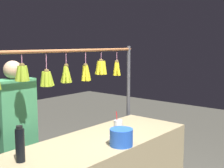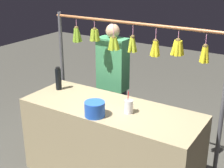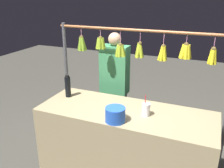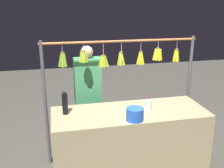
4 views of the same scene
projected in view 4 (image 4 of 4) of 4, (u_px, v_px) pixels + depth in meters
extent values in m
cube|color=tan|center=(129.00, 143.00, 3.44)|extent=(1.93, 0.73, 0.89)
cylinder|color=#4C4C51|center=(188.00, 95.00, 3.95)|extent=(0.04, 0.04, 1.73)
cylinder|color=#4C4C51|center=(46.00, 106.00, 3.52)|extent=(0.04, 0.04, 1.73)
cylinder|color=#9E6038|center=(121.00, 41.00, 3.48)|extent=(2.12, 0.03, 0.03)
torus|color=black|center=(177.00, 41.00, 3.65)|extent=(0.04, 0.01, 0.04)
cylinder|color=pink|center=(177.00, 45.00, 3.67)|extent=(0.01, 0.01, 0.13)
sphere|color=brown|center=(177.00, 50.00, 3.69)|extent=(0.05, 0.05, 0.05)
cylinder|color=yellow|center=(175.00, 56.00, 3.71)|extent=(0.06, 0.04, 0.17)
cylinder|color=yellow|center=(177.00, 56.00, 3.70)|extent=(0.04, 0.07, 0.17)
cylinder|color=yellow|center=(177.00, 56.00, 3.72)|extent=(0.06, 0.04, 0.17)
cylinder|color=yellow|center=(175.00, 56.00, 3.73)|extent=(0.04, 0.07, 0.17)
torus|color=black|center=(158.00, 41.00, 3.60)|extent=(0.04, 0.02, 0.04)
cylinder|color=pink|center=(158.00, 45.00, 3.61)|extent=(0.01, 0.01, 0.10)
sphere|color=brown|center=(158.00, 49.00, 3.63)|extent=(0.05, 0.05, 0.05)
cylinder|color=gold|center=(155.00, 55.00, 3.65)|extent=(0.07, 0.05, 0.16)
cylinder|color=gold|center=(157.00, 55.00, 3.62)|extent=(0.07, 0.07, 0.16)
cylinder|color=gold|center=(159.00, 55.00, 3.62)|extent=(0.05, 0.07, 0.16)
cylinder|color=gold|center=(160.00, 55.00, 3.64)|extent=(0.06, 0.05, 0.16)
cylinder|color=gold|center=(159.00, 54.00, 3.67)|extent=(0.07, 0.05, 0.16)
cylinder|color=gold|center=(157.00, 54.00, 3.68)|extent=(0.05, 0.08, 0.16)
cylinder|color=gold|center=(155.00, 54.00, 3.67)|extent=(0.06, 0.06, 0.16)
torus|color=black|center=(141.00, 42.00, 3.54)|extent=(0.04, 0.01, 0.04)
cylinder|color=pink|center=(141.00, 47.00, 3.57)|extent=(0.01, 0.01, 0.14)
sphere|color=brown|center=(141.00, 52.00, 3.59)|extent=(0.05, 0.05, 0.05)
cylinder|color=gold|center=(139.00, 59.00, 3.61)|extent=(0.07, 0.04, 0.17)
cylinder|color=gold|center=(141.00, 59.00, 3.59)|extent=(0.04, 0.06, 0.17)
cylinder|color=gold|center=(142.00, 59.00, 3.60)|extent=(0.06, 0.06, 0.17)
cylinder|color=gold|center=(142.00, 58.00, 3.63)|extent=(0.06, 0.05, 0.17)
cylinder|color=gold|center=(140.00, 58.00, 3.63)|extent=(0.04, 0.06, 0.17)
torus|color=black|center=(121.00, 43.00, 3.49)|extent=(0.04, 0.01, 0.04)
cylinder|color=pink|center=(121.00, 48.00, 3.51)|extent=(0.01, 0.01, 0.13)
sphere|color=brown|center=(121.00, 52.00, 3.53)|extent=(0.05, 0.05, 0.05)
cylinder|color=#A4B426|center=(119.00, 59.00, 3.55)|extent=(0.06, 0.04, 0.18)
cylinder|color=#A4B426|center=(121.00, 59.00, 3.53)|extent=(0.05, 0.07, 0.18)
cylinder|color=#A4B426|center=(122.00, 59.00, 3.54)|extent=(0.07, 0.06, 0.18)
cylinder|color=#A4B426|center=(122.00, 58.00, 3.57)|extent=(0.07, 0.06, 0.18)
cylinder|color=#A4B426|center=(120.00, 58.00, 3.57)|extent=(0.05, 0.07, 0.18)
torus|color=black|center=(103.00, 43.00, 3.44)|extent=(0.04, 0.01, 0.04)
cylinder|color=pink|center=(103.00, 50.00, 3.46)|extent=(0.01, 0.01, 0.17)
sphere|color=brown|center=(103.00, 56.00, 3.49)|extent=(0.05, 0.05, 0.05)
cylinder|color=#97B027|center=(101.00, 61.00, 3.51)|extent=(0.06, 0.04, 0.15)
cylinder|color=#97B027|center=(102.00, 62.00, 3.48)|extent=(0.06, 0.06, 0.15)
cylinder|color=#97B027|center=(104.00, 62.00, 3.48)|extent=(0.04, 0.06, 0.15)
cylinder|color=#97B027|center=(106.00, 61.00, 3.50)|extent=(0.08, 0.05, 0.15)
cylinder|color=#97B027|center=(105.00, 61.00, 3.53)|extent=(0.07, 0.06, 0.15)
cylinder|color=#97B027|center=(103.00, 61.00, 3.54)|extent=(0.05, 0.07, 0.15)
cylinder|color=#97B027|center=(101.00, 61.00, 3.53)|extent=(0.05, 0.06, 0.15)
torus|color=black|center=(83.00, 44.00, 3.38)|extent=(0.04, 0.01, 0.04)
cylinder|color=pink|center=(83.00, 48.00, 3.40)|extent=(0.01, 0.01, 0.10)
sphere|color=brown|center=(83.00, 52.00, 3.41)|extent=(0.05, 0.05, 0.05)
cylinder|color=#8FAD28|center=(81.00, 57.00, 3.42)|extent=(0.06, 0.04, 0.14)
cylinder|color=#8FAD28|center=(83.00, 57.00, 3.40)|extent=(0.05, 0.06, 0.14)
cylinder|color=#8FAD28|center=(84.00, 57.00, 3.40)|extent=(0.04, 0.06, 0.14)
cylinder|color=#8FAD28|center=(86.00, 57.00, 3.43)|extent=(0.06, 0.05, 0.14)
cylinder|color=#8FAD28|center=(86.00, 57.00, 3.45)|extent=(0.06, 0.05, 0.14)
cylinder|color=#8FAD28|center=(84.00, 56.00, 3.47)|extent=(0.05, 0.06, 0.14)
cylinder|color=#8FAD28|center=(82.00, 57.00, 3.45)|extent=(0.06, 0.06, 0.14)
torus|color=black|center=(62.00, 45.00, 3.33)|extent=(0.04, 0.02, 0.04)
cylinder|color=pink|center=(62.00, 49.00, 3.34)|extent=(0.01, 0.01, 0.11)
sphere|color=brown|center=(62.00, 54.00, 3.36)|extent=(0.05, 0.05, 0.05)
cylinder|color=#7AA62B|center=(61.00, 60.00, 3.38)|extent=(0.08, 0.04, 0.18)
cylinder|color=#7AA62B|center=(63.00, 61.00, 3.36)|extent=(0.04, 0.06, 0.18)
cylinder|color=#7AA62B|center=(64.00, 60.00, 3.38)|extent=(0.06, 0.05, 0.18)
cylinder|color=#7AA62B|center=(64.00, 60.00, 3.41)|extent=(0.07, 0.07, 0.18)
cylinder|color=#7AA62B|center=(62.00, 60.00, 3.41)|extent=(0.06, 0.08, 0.18)
cylinder|color=black|center=(65.00, 104.00, 3.19)|extent=(0.07, 0.07, 0.25)
cylinder|color=black|center=(64.00, 93.00, 3.15)|extent=(0.05, 0.05, 0.02)
cylinder|color=blue|center=(135.00, 114.00, 3.04)|extent=(0.20, 0.20, 0.15)
cylinder|color=silver|center=(148.00, 105.00, 3.31)|extent=(0.09, 0.09, 0.14)
cylinder|color=red|center=(147.00, 102.00, 3.29)|extent=(0.01, 0.03, 0.23)
cube|color=#2D2D38|center=(89.00, 126.00, 4.04)|extent=(0.30, 0.21, 0.76)
cube|color=#3F8C59|center=(88.00, 81.00, 3.83)|extent=(0.38, 0.21, 0.67)
sphere|color=tan|center=(87.00, 52.00, 3.70)|extent=(0.17, 0.17, 0.17)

